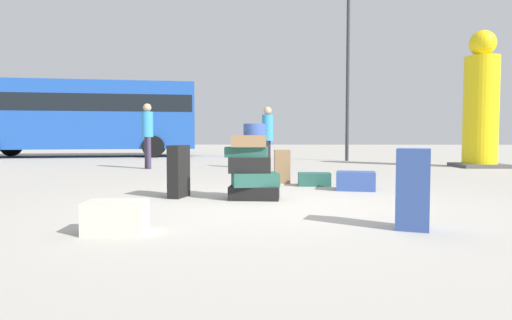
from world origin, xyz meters
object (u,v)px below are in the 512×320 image
object	(u,v)px
suitcase_brown_right_side	(282,166)
person_bearded_onlooker	(148,130)
parked_bus	(79,114)
suitcase_cream_white_trunk	(116,217)
suitcase_navy_upright_blue	(413,189)
suitcase_tower	(252,168)
suitcase_teal_foreground_far	(314,179)
suitcase_black_left_side	(179,171)
lamp_post	(348,41)
person_tourist_with_camera	(268,132)
suitcase_navy_behind_tower	(356,181)
yellow_dummy_statue	(481,107)

from	to	relation	value
suitcase_brown_right_side	person_bearded_onlooker	distance (m)	5.07
parked_bus	suitcase_cream_white_trunk	bearing A→B (deg)	-77.06
suitcase_navy_upright_blue	parked_bus	distance (m)	17.41
suitcase_tower	suitcase_teal_foreground_far	world-z (taller)	suitcase_tower
suitcase_black_left_side	suitcase_teal_foreground_far	distance (m)	2.64
suitcase_tower	lamp_post	xyz separation A→B (m)	(3.06, 9.75, 3.80)
suitcase_brown_right_side	lamp_post	world-z (taller)	lamp_post
suitcase_tower	person_tourist_with_camera	size ratio (longest dim) A/B	0.63
suitcase_navy_behind_tower	suitcase_teal_foreground_far	distance (m)	0.89
suitcase_navy_upright_blue	suitcase_teal_foreground_far	world-z (taller)	suitcase_navy_upright_blue
suitcase_navy_behind_tower	person_bearded_onlooker	bearing A→B (deg)	145.46
suitcase_teal_foreground_far	person_bearded_onlooker	bearing A→B (deg)	136.98
suitcase_tower	suitcase_black_left_side	world-z (taller)	suitcase_tower
yellow_dummy_statue	parked_bus	size ratio (longest dim) A/B	0.39
suitcase_black_left_side	person_tourist_with_camera	world-z (taller)	person_tourist_with_camera
suitcase_navy_upright_blue	yellow_dummy_statue	world-z (taller)	yellow_dummy_statue
suitcase_tower	suitcase_navy_upright_blue	xyz separation A→B (m)	(1.60, -1.97, -0.05)
suitcase_black_left_side	suitcase_brown_right_side	world-z (taller)	suitcase_black_left_side
suitcase_cream_white_trunk	parked_bus	bearing A→B (deg)	110.47
suitcase_cream_white_trunk	suitcase_navy_upright_blue	xyz separation A→B (m)	(2.77, 0.22, 0.24)
person_tourist_with_camera	parked_bus	size ratio (longest dim) A/B	0.17
person_bearded_onlooker	parked_bus	bearing A→B (deg)	-174.62
person_bearded_onlooker	yellow_dummy_statue	xyz separation A→B (m)	(9.30, 0.84, 0.66)
lamp_post	person_bearded_onlooker	bearing A→B (deg)	-146.96
suitcase_cream_white_trunk	person_tourist_with_camera	distance (m)	8.25
person_tourist_with_camera	lamp_post	world-z (taller)	lamp_post
suitcase_navy_behind_tower	yellow_dummy_statue	bearing A→B (deg)	60.73
person_bearded_onlooker	lamp_post	bearing A→B (deg)	93.46
suitcase_navy_behind_tower	suitcase_black_left_side	world-z (taller)	suitcase_black_left_side
suitcase_cream_white_trunk	suitcase_teal_foreground_far	distance (m)	4.51
suitcase_teal_foreground_far	lamp_post	size ratio (longest dim) A/B	0.09
suitcase_cream_white_trunk	suitcase_navy_upright_blue	world-z (taller)	suitcase_navy_upright_blue
person_bearded_onlooker	lamp_post	distance (m)	7.93
suitcase_teal_foreground_far	yellow_dummy_statue	world-z (taller)	yellow_dummy_statue
suitcase_tower	person_bearded_onlooker	distance (m)	6.56
suitcase_cream_white_trunk	person_tourist_with_camera	world-z (taller)	person_tourist_with_camera
suitcase_black_left_side	yellow_dummy_statue	distance (m)	9.85
suitcase_teal_foreground_far	suitcase_navy_upright_blue	bearing A→B (deg)	-79.87
suitcase_tower	person_bearded_onlooker	bearing A→B (deg)	117.60
suitcase_cream_white_trunk	lamp_post	size ratio (longest dim) A/B	0.08
suitcase_cream_white_trunk	suitcase_teal_foreground_far	bearing A→B (deg)	56.76
suitcase_tower	parked_bus	distance (m)	14.90
yellow_dummy_statue	parked_bus	xyz separation A→B (m)	(-14.07, 5.99, 0.12)
suitcase_black_left_side	parked_bus	world-z (taller)	parked_bus
parked_bus	lamp_post	xyz separation A→B (m)	(10.86, -2.87, 2.40)
suitcase_cream_white_trunk	suitcase_brown_right_side	distance (m)	4.71
person_bearded_onlooker	person_tourist_with_camera	xyz separation A→B (m)	(3.25, 0.11, -0.06)
suitcase_cream_white_trunk	person_bearded_onlooker	size ratio (longest dim) A/B	0.31
suitcase_navy_behind_tower	suitcase_tower	bearing A→B (deg)	-136.31
suitcase_brown_right_side	person_tourist_with_camera	xyz separation A→B (m)	(-0.27, 3.68, 0.68)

